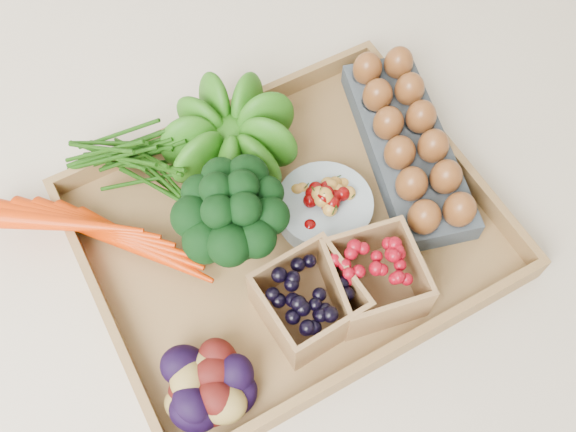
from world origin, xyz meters
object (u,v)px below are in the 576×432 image
cherry_bowl (324,208)px  tray (288,234)px  broccoli (235,230)px  egg_carton (407,148)px

cherry_bowl → tray: bearing=178.8°
broccoli → egg_carton: size_ratio=0.46×
tray → egg_carton: bearing=7.4°
cherry_bowl → broccoli: bearing=175.3°
broccoli → cherry_bowl: broccoli is taller
egg_carton → broccoli: bearing=-160.6°
tray → egg_carton: size_ratio=1.72×
broccoli → cherry_bowl: 0.14m
cherry_bowl → egg_carton: 0.16m
tray → broccoli: bearing=172.5°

